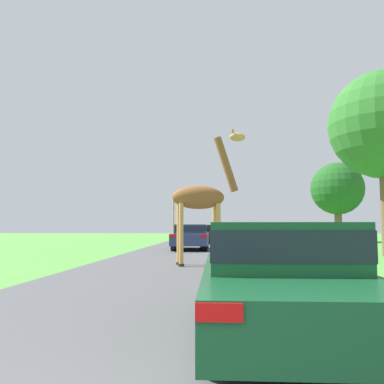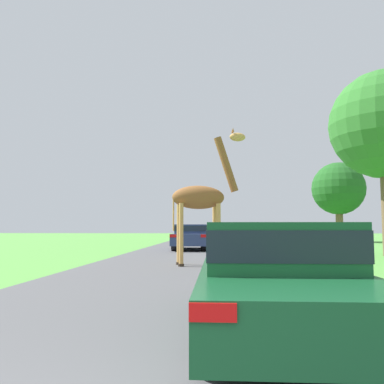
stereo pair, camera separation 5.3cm
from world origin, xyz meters
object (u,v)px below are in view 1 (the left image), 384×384
car_lead_maroon (277,273)px  car_queue_left (261,239)px  car_far_ahead (191,236)px  tree_left_edge (384,126)px  car_queue_right (217,233)px  tree_right_cluster (337,189)px  giraffe_near_road (202,198)px

car_lead_maroon → car_queue_left: size_ratio=1.16×
car_far_ahead → tree_left_edge: 11.26m
car_queue_right → tree_right_cluster: tree_right_cluster is taller
giraffe_near_road → car_lead_maroon: giraffe_near_road is taller
giraffe_near_road → car_queue_left: (2.41, 4.10, -1.49)m
car_queue_right → car_queue_left: bearing=-82.8°
car_queue_right → giraffe_near_road: bearing=-91.6°
tree_left_edge → giraffe_near_road: bearing=-149.4°
car_queue_right → car_queue_left: 14.88m
car_queue_right → car_queue_left: car_queue_left is taller
car_queue_left → tree_right_cluster: tree_right_cluster is taller
car_far_ahead → tree_left_edge: (8.98, -4.55, 5.05)m
car_queue_right → car_far_ahead: 9.69m
car_queue_left → car_far_ahead: (-3.36, 5.19, -0.00)m
car_lead_maroon → tree_left_edge: (6.81, 13.24, 5.10)m
car_far_ahead → car_queue_right: bearing=81.1°
car_lead_maroon → car_queue_right: (-0.67, 27.37, 0.06)m
car_queue_right → car_far_ahead: (-1.50, -9.57, -0.00)m
tree_left_edge → tree_right_cluster: 17.04m
car_queue_right → car_far_ahead: bearing=-98.9°
tree_right_cluster → car_far_ahead: bearing=-133.9°
car_queue_left → car_far_ahead: car_queue_left is taller
giraffe_near_road → car_far_ahead: giraffe_near_road is taller
giraffe_near_road → car_queue_left: bearing=137.5°
giraffe_near_road → car_far_ahead: 9.46m
giraffe_near_road → car_lead_maroon: size_ratio=1.00×
car_lead_maroon → car_queue_left: 12.67m
car_lead_maroon → tree_right_cluster: (9.59, 30.00, 3.79)m
car_lead_maroon → car_queue_right: bearing=91.4°
car_queue_right → car_queue_left: (1.86, -14.76, -0.00)m
giraffe_near_road → car_queue_right: (0.54, 18.86, -1.48)m
car_queue_left → tree_right_cluster: (8.40, 17.39, 3.74)m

